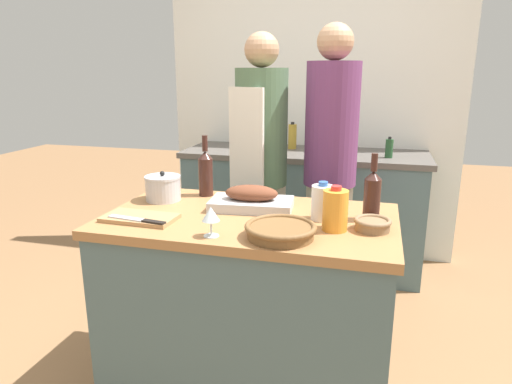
# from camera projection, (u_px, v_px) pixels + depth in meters

# --- Properties ---
(kitchen_island) EXTENTS (1.25, 0.72, 0.87)m
(kitchen_island) POSITION_uv_depth(u_px,v_px,m) (250.00, 306.00, 2.09)
(kitchen_island) COLOR #4C666B
(kitchen_island) RESTS_ON ground_plane
(back_counter) EXTENTS (1.79, 0.60, 0.89)m
(back_counter) POSITION_uv_depth(u_px,v_px,m) (303.00, 209.00, 3.49)
(back_counter) COLOR #4C666B
(back_counter) RESTS_ON ground_plane
(back_wall) EXTENTS (2.29, 0.10, 2.55)m
(back_wall) POSITION_uv_depth(u_px,v_px,m) (313.00, 96.00, 3.60)
(back_wall) COLOR silver
(back_wall) RESTS_ON ground_plane
(roasting_pan) EXTENTS (0.39, 0.24, 0.11)m
(roasting_pan) POSITION_uv_depth(u_px,v_px,m) (251.00, 200.00, 2.07)
(roasting_pan) COLOR #BCBCC1
(roasting_pan) RESTS_ON kitchen_island
(wicker_basket) EXTENTS (0.27, 0.27, 0.05)m
(wicker_basket) POSITION_uv_depth(u_px,v_px,m) (281.00, 230.00, 1.72)
(wicker_basket) COLOR brown
(wicker_basket) RESTS_ON kitchen_island
(cutting_board) EXTENTS (0.31, 0.17, 0.02)m
(cutting_board) POSITION_uv_depth(u_px,v_px,m) (140.00, 218.00, 1.92)
(cutting_board) COLOR #AD7F51
(cutting_board) RESTS_ON kitchen_island
(stock_pot) EXTENTS (0.17, 0.17, 0.14)m
(stock_pot) POSITION_uv_depth(u_px,v_px,m) (163.00, 188.00, 2.20)
(stock_pot) COLOR #B7B7BC
(stock_pot) RESTS_ON kitchen_island
(mixing_bowl) EXTENTS (0.15, 0.15, 0.05)m
(mixing_bowl) POSITION_uv_depth(u_px,v_px,m) (373.00, 224.00, 1.80)
(mixing_bowl) COLOR #846647
(mixing_bowl) RESTS_ON kitchen_island
(juice_jug) EXTENTS (0.10, 0.10, 0.18)m
(juice_jug) POSITION_uv_depth(u_px,v_px,m) (335.00, 210.00, 1.78)
(juice_jug) COLOR orange
(juice_jug) RESTS_ON kitchen_island
(milk_jug) EXTENTS (0.09, 0.09, 0.16)m
(milk_jug) POSITION_uv_depth(u_px,v_px,m) (323.00, 202.00, 1.92)
(milk_jug) COLOR white
(milk_jug) RESTS_ON kitchen_island
(wine_bottle_green) EXTENTS (0.07, 0.07, 0.30)m
(wine_bottle_green) POSITION_uv_depth(u_px,v_px,m) (206.00, 172.00, 2.27)
(wine_bottle_green) COLOR #381E19
(wine_bottle_green) RESTS_ON kitchen_island
(wine_bottle_dark) EXTENTS (0.07, 0.07, 0.28)m
(wine_bottle_dark) POSITION_uv_depth(u_px,v_px,m) (372.00, 194.00, 1.90)
(wine_bottle_dark) COLOR #381E19
(wine_bottle_dark) RESTS_ON kitchen_island
(wine_glass_left) EXTENTS (0.07, 0.07, 0.12)m
(wine_glass_left) POSITION_uv_depth(u_px,v_px,m) (211.00, 215.00, 1.72)
(wine_glass_left) COLOR silver
(wine_glass_left) RESTS_ON kitchen_island
(knife_chef) EXTENTS (0.27, 0.06, 0.01)m
(knife_chef) POSITION_uv_depth(u_px,v_px,m) (139.00, 220.00, 1.86)
(knife_chef) COLOR #B7B7BC
(knife_chef) RESTS_ON cutting_board
(condiment_bottle_tall) EXTENTS (0.06, 0.06, 0.20)m
(condiment_bottle_tall) POSITION_uv_depth(u_px,v_px,m) (292.00, 136.00, 3.47)
(condiment_bottle_tall) COLOR #B28E2D
(condiment_bottle_tall) RESTS_ON back_counter
(condiment_bottle_short) EXTENTS (0.05, 0.05, 0.14)m
(condiment_bottle_short) POSITION_uv_depth(u_px,v_px,m) (389.00, 148.00, 3.13)
(condiment_bottle_short) COLOR #234C28
(condiment_bottle_short) RESTS_ON back_counter
(person_cook_aproned) EXTENTS (0.32, 0.34, 1.69)m
(person_cook_aproned) POSITION_uv_depth(u_px,v_px,m) (261.00, 163.00, 2.71)
(person_cook_aproned) COLOR beige
(person_cook_aproned) RESTS_ON ground_plane
(person_cook_guest) EXTENTS (0.30, 0.30, 1.73)m
(person_cook_guest) POSITION_uv_depth(u_px,v_px,m) (330.00, 161.00, 2.63)
(person_cook_guest) COLOR beige
(person_cook_guest) RESTS_ON ground_plane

